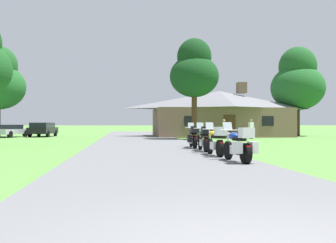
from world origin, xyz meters
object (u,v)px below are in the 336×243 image
motorcycle_yellow_second_in_row (216,141)px  tree_right_of_lodge (298,82)px  motorcycle_blue_nearest_to_camera (239,145)px  motorcycle_green_third_in_row (204,139)px  parked_silver_sedan_far_left (10,130)px  tree_by_lodge_front (194,71)px  bystander_white_shirt_beside_signpost (251,128)px  motorcycle_black_farthest_in_row (194,137)px  bystander_olive_shirt_near_lodge (224,128)px  parked_black_suv_far_left (43,129)px

motorcycle_yellow_second_in_row → tree_right_of_lodge: 28.58m
motorcycle_blue_nearest_to_camera → motorcycle_green_third_in_row: same height
parked_silver_sedan_far_left → tree_by_lodge_front: bearing=-7.6°
motorcycle_yellow_second_in_row → bystander_white_shirt_beside_signpost: (7.24, 17.02, 0.33)m
motorcycle_yellow_second_in_row → motorcycle_black_farthest_in_row: bearing=88.1°
bystander_olive_shirt_near_lodge → tree_by_lodge_front: (-2.80, -1.17, 4.68)m
motorcycle_blue_nearest_to_camera → parked_silver_sedan_far_left: 29.73m
motorcycle_blue_nearest_to_camera → motorcycle_yellow_second_in_row: (-0.16, 2.53, 0.01)m
tree_by_lodge_front → parked_silver_sedan_far_left: size_ratio=1.82×
motorcycle_blue_nearest_to_camera → motorcycle_black_farthest_in_row: 7.19m
motorcycle_blue_nearest_to_camera → motorcycle_green_third_in_row: bearing=84.9°
parked_black_suv_far_left → parked_silver_sedan_far_left: bearing=-152.9°
motorcycle_blue_nearest_to_camera → bystander_olive_shirt_near_lodge: bystander_olive_shirt_near_lodge is taller
tree_by_lodge_front → bystander_olive_shirt_near_lodge: bearing=22.8°
bystander_white_shirt_beside_signpost → parked_black_suv_far_left: bearing=-38.6°
bystander_white_shirt_beside_signpost → parked_silver_sedan_far_left: 22.57m
motorcycle_black_farthest_in_row → tree_by_lodge_front: size_ratio=0.25×
motorcycle_blue_nearest_to_camera → parked_silver_sedan_far_left: size_ratio=0.46×
bystander_olive_shirt_near_lodge → tree_by_lodge_front: bearing=29.9°
motorcycle_black_farthest_in_row → tree_right_of_lodge: (14.72, 19.31, 5.15)m
motorcycle_yellow_second_in_row → tree_right_of_lodge: tree_right_of_lodge is taller
bystander_white_shirt_beside_signpost → tree_right_of_lodge: size_ratio=0.18×
motorcycle_blue_nearest_to_camera → tree_right_of_lodge: size_ratio=0.22×
motorcycle_black_farthest_in_row → bystander_white_shirt_beside_signpost: size_ratio=1.24×
motorcycle_blue_nearest_to_camera → parked_black_suv_far_left: 29.53m
motorcycle_yellow_second_in_row → parked_silver_sedan_far_left: size_ratio=0.46×
tree_by_lodge_front → parked_black_suv_far_left: tree_by_lodge_front is taller
motorcycle_yellow_second_in_row → motorcycle_black_farthest_in_row: 4.66m
bystander_olive_shirt_near_lodge → parked_black_suv_far_left: size_ratio=0.35×
parked_silver_sedan_far_left → bystander_white_shirt_beside_signpost: bearing=-0.4°
motorcycle_yellow_second_in_row → bystander_olive_shirt_near_lodge: 18.04m
bystander_olive_shirt_near_lodge → parked_silver_sedan_far_left: (-19.36, 6.04, -0.29)m
motorcycle_blue_nearest_to_camera → motorcycle_black_farthest_in_row: bearing=85.0°
bystander_white_shirt_beside_signpost → tree_by_lodge_front: (-5.09, -0.85, 4.66)m
tree_right_of_lodge → parked_black_suv_far_left: size_ratio=2.00×
motorcycle_black_farthest_in_row → parked_silver_sedan_far_left: bearing=130.1°
tree_right_of_lodge → parked_black_suv_far_left: bearing=178.7°
motorcycle_yellow_second_in_row → bystander_olive_shirt_near_lodge: (4.94, 17.34, 0.31)m
motorcycle_blue_nearest_to_camera → motorcycle_green_third_in_row: size_ratio=1.00×
motorcycle_black_farthest_in_row → tree_by_lodge_front: (2.17, 11.51, 5.01)m
parked_silver_sedan_far_left → tree_right_of_lodge: bearing=17.1°
tree_right_of_lodge → parked_silver_sedan_far_left: (-29.12, -0.59, -5.12)m
tree_right_of_lodge → parked_silver_sedan_far_left: bearing=-178.8°
bystander_olive_shirt_near_lodge → parked_silver_sedan_far_left: bystander_olive_shirt_near_lodge is taller
bystander_white_shirt_beside_signpost → tree_right_of_lodge: bearing=-153.8°
motorcycle_green_third_in_row → parked_black_suv_far_left: (-11.62, 22.11, 0.16)m
bystander_olive_shirt_near_lodge → bystander_white_shirt_beside_signpost: 2.32m
motorcycle_yellow_second_in_row → parked_black_suv_far_left: bearing=113.0°
motorcycle_yellow_second_in_row → bystander_white_shirt_beside_signpost: 18.50m
parked_black_suv_far_left → motorcycle_black_farthest_in_row: bearing=-55.4°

